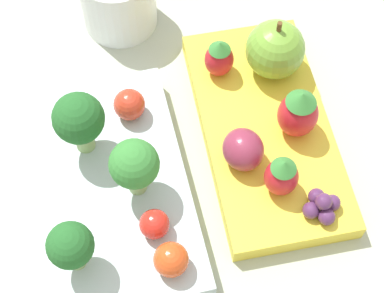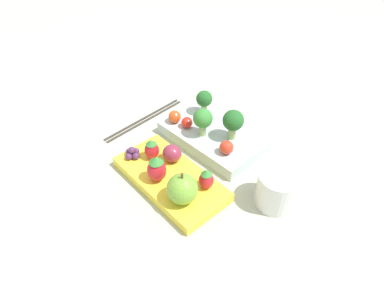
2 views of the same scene
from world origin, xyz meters
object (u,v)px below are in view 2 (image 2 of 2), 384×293
(broccoli_floret_0, at_px, (233,121))
(strawberry_0, at_px, (152,149))
(broccoli_floret_2, at_px, (204,99))
(apple, at_px, (182,189))
(cherry_tomato_0, at_px, (226,147))
(cherry_tomato_1, at_px, (175,117))
(chopsticks_pair, at_px, (144,119))
(plum, at_px, (172,153))
(strawberry_1, at_px, (157,169))
(grape_cluster, at_px, (132,153))
(broccoli_floret_1, at_px, (203,119))
(bento_box_fruit, at_px, (169,178))
(drinking_cup, at_px, (278,189))
(strawberry_2, at_px, (206,179))
(cherry_tomato_2, at_px, (187,122))
(bento_box_savoury, at_px, (212,137))

(broccoli_floret_0, bearing_deg, strawberry_0, -122.76)
(broccoli_floret_2, bearing_deg, apple, -60.76)
(cherry_tomato_0, xyz_separation_m, cherry_tomato_1, (-0.14, 0.01, -0.00))
(chopsticks_pair, bearing_deg, plum, -26.02)
(apple, height_order, strawberry_1, apple)
(grape_cluster, bearing_deg, strawberry_0, 36.69)
(strawberry_0, height_order, chopsticks_pair, strawberry_0)
(broccoli_floret_1, height_order, apple, broccoli_floret_1)
(apple, bearing_deg, plum, 141.56)
(broccoli_floret_2, bearing_deg, grape_cluster, -96.72)
(cherry_tomato_0, relative_size, strawberry_1, 0.51)
(bento_box_fruit, xyz_separation_m, broccoli_floret_1, (-0.02, 0.12, 0.05))
(cherry_tomato_0, distance_m, apple, 0.14)
(apple, bearing_deg, broccoli_floret_1, 116.50)
(apple, distance_m, drinking_cup, 0.16)
(cherry_tomato_1, bearing_deg, strawberry_2, -32.30)
(grape_cluster, bearing_deg, drinking_cup, 18.84)
(grape_cluster, bearing_deg, strawberry_2, 9.64)
(broccoli_floret_1, relative_size, cherry_tomato_1, 2.23)
(strawberry_0, bearing_deg, cherry_tomato_2, 91.78)
(broccoli_floret_1, xyz_separation_m, drinking_cup, (0.19, -0.04, -0.03))
(broccoli_floret_1, height_order, drinking_cup, broccoli_floret_1)
(broccoli_floret_1, height_order, strawberry_0, broccoli_floret_1)
(apple, relative_size, drinking_cup, 0.86)
(apple, relative_size, strawberry_0, 1.45)
(broccoli_floret_2, distance_m, cherry_tomato_0, 0.14)
(bento_box_fruit, distance_m, strawberry_2, 0.08)
(broccoli_floret_0, distance_m, cherry_tomato_0, 0.05)
(apple, bearing_deg, bento_box_savoury, 110.85)
(strawberry_1, bearing_deg, broccoli_floret_0, 76.37)
(cherry_tomato_0, height_order, cherry_tomato_1, same)
(broccoli_floret_0, height_order, cherry_tomato_0, broccoli_floret_0)
(strawberry_2, height_order, plum, strawberry_2)
(strawberry_1, distance_m, grape_cluster, 0.08)
(plum, relative_size, chopsticks_pair, 0.17)
(bento_box_fruit, height_order, broccoli_floret_1, broccoli_floret_1)
(broccoli_floret_1, bearing_deg, bento_box_savoury, 61.54)
(chopsticks_pair, bearing_deg, broccoli_floret_1, 6.23)
(broccoli_floret_2, height_order, apple, apple)
(strawberry_2, bearing_deg, bento_box_savoury, 122.28)
(broccoli_floret_0, distance_m, cherry_tomato_2, 0.10)
(cherry_tomato_1, xyz_separation_m, strawberry_1, (0.08, -0.14, 0.01))
(apple, bearing_deg, strawberry_1, 173.07)
(cherry_tomato_1, relative_size, plum, 0.73)
(bento_box_savoury, xyz_separation_m, strawberry_0, (-0.05, -0.13, 0.03))
(bento_box_fruit, xyz_separation_m, plum, (-0.02, 0.03, 0.03))
(cherry_tomato_2, height_order, plum, plum)
(strawberry_2, bearing_deg, apple, -105.70)
(strawberry_0, bearing_deg, grape_cluster, -143.31)
(strawberry_2, bearing_deg, grape_cluster, -170.36)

